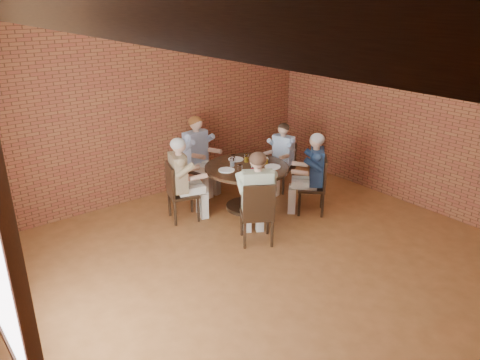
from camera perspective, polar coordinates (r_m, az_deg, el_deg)
floor at (r=6.10m, az=6.23°, el=-11.94°), size 7.00×7.00×0.00m
wall_back at (r=8.11m, az=-11.00°, el=9.47°), size 7.00×0.00×7.00m
wall_right at (r=7.93m, az=23.99°, el=7.72°), size 0.00×7.00×7.00m
ceiling_beam at (r=3.75m, az=-21.03°, el=18.86°), size 0.22×6.90×0.26m
dining_table at (r=7.71m, az=0.82°, el=0.13°), size 1.38×1.38×0.75m
chair_a at (r=8.57m, az=5.32°, el=2.00°), size 0.46×0.46×0.89m
diner_a at (r=8.47m, az=5.07°, el=2.74°), size 0.68×0.60×1.25m
chair_b at (r=8.50m, az=-5.51°, el=2.06°), size 0.53×0.53×0.97m
diner_b at (r=8.38m, az=-5.11°, el=3.04°), size 0.69×0.79×1.39m
chair_c at (r=7.38m, az=-7.63°, el=-1.23°), size 0.54×0.54×0.95m
diner_c at (r=7.34m, az=-7.03°, el=0.03°), size 0.79×0.71×1.35m
chair_d at (r=6.60m, az=2.17°, el=-3.86°), size 0.62×0.62×0.96m
diner_d at (r=6.61m, az=2.08°, el=-2.19°), size 0.83×0.87×1.38m
chair_e at (r=7.68m, az=9.39°, el=-0.40°), size 0.61×0.61×0.94m
diner_e at (r=7.62m, az=8.81°, el=0.75°), size 0.84×0.84×1.34m
plate_a at (r=7.98m, az=2.57°, el=2.62°), size 0.26×0.26×0.01m
plate_b at (r=7.95m, az=-0.51°, el=2.55°), size 0.26×0.26×0.01m
plate_c at (r=7.46m, az=-1.67°, el=1.23°), size 0.26×0.26×0.01m
plate_d at (r=7.62m, az=4.00°, el=1.63°), size 0.26×0.26×0.01m
glass_a at (r=7.81m, az=2.14°, el=2.67°), size 0.07×0.07×0.14m
glass_b at (r=7.81m, az=0.79°, el=2.68°), size 0.07×0.07×0.14m
glass_c at (r=7.78m, az=-0.85°, el=2.61°), size 0.07×0.07×0.14m
glass_d at (r=7.61m, az=-0.97°, el=2.17°), size 0.07×0.07×0.14m
glass_e at (r=7.31m, az=0.02°, el=1.33°), size 0.07×0.07×0.14m
glass_f at (r=7.32m, az=1.59°, el=1.34°), size 0.07×0.07×0.14m
glass_g at (r=7.53m, az=2.15°, el=1.92°), size 0.07×0.07×0.14m
glass_h at (r=7.72m, az=3.19°, el=2.42°), size 0.07×0.07×0.14m
smartphone at (r=7.65m, az=4.05°, el=1.68°), size 0.10×0.16×0.01m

